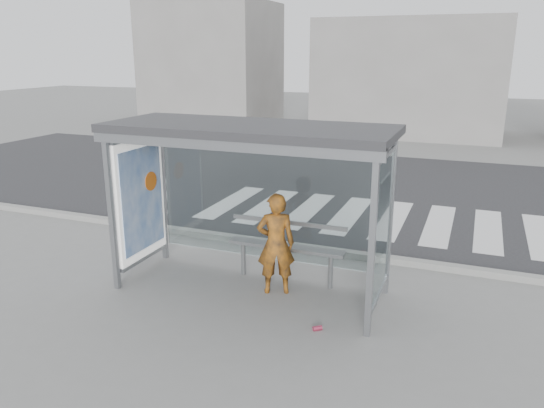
{
  "coord_description": "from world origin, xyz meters",
  "views": [
    {
      "loc": [
        3.12,
        -7.01,
        3.64
      ],
      "look_at": [
        0.29,
        0.2,
        1.4
      ],
      "focal_mm": 35.0,
      "sensor_mm": 36.0,
      "label": 1
    }
  ],
  "objects": [
    {
      "name": "building_left",
      "position": [
        -10.0,
        18.0,
        3.0
      ],
      "size": [
        6.0,
        5.0,
        6.0
      ],
      "primitive_type": "cube",
      "color": "gray",
      "rests_on": "ground"
    },
    {
      "name": "curb",
      "position": [
        0.0,
        1.95,
        0.06
      ],
      "size": [
        30.0,
        0.18,
        0.12
      ],
      "primitive_type": "cube",
      "color": "gray",
      "rests_on": "ground"
    },
    {
      "name": "building_center",
      "position": [
        0.0,
        18.0,
        2.5
      ],
      "size": [
        8.0,
        5.0,
        5.0
      ],
      "primitive_type": "cube",
      "color": "gray",
      "rests_on": "ground"
    },
    {
      "name": "ground",
      "position": [
        0.0,
        0.0,
        0.0
      ],
      "size": [
        80.0,
        80.0,
        0.0
      ],
      "primitive_type": "plane",
      "color": "slate",
      "rests_on": "ground"
    },
    {
      "name": "road",
      "position": [
        0.0,
        7.0,
        0.0
      ],
      "size": [
        30.0,
        10.0,
        0.01
      ],
      "primitive_type": "cube",
      "color": "#252527",
      "rests_on": "ground"
    },
    {
      "name": "bench",
      "position": [
        0.39,
        0.56,
        0.59
      ],
      "size": [
        1.95,
        0.26,
        1.01
      ],
      "color": "slate",
      "rests_on": "ground"
    },
    {
      "name": "soda_can",
      "position": [
        1.35,
        -0.82,
        0.03
      ],
      "size": [
        0.14,
        0.13,
        0.07
      ],
      "primitive_type": "cylinder",
      "rotation": [
        0.0,
        1.57,
        0.68
      ],
      "color": "#E54369",
      "rests_on": "ground"
    },
    {
      "name": "bus_shelter",
      "position": [
        -0.37,
        0.06,
        1.98
      ],
      "size": [
        4.25,
        1.65,
        2.62
      ],
      "color": "gray",
      "rests_on": "ground"
    },
    {
      "name": "crosswalk",
      "position": [
        1.0,
        4.5,
        0.0
      ],
      "size": [
        7.55,
        3.0,
        0.0
      ],
      "color": "silver",
      "rests_on": "ground"
    },
    {
      "name": "person",
      "position": [
        0.39,
        0.1,
        0.8
      ],
      "size": [
        0.69,
        0.59,
        1.6
      ],
      "primitive_type": "imported",
      "rotation": [
        0.0,
        0.0,
        3.56
      ],
      "color": "#CA5D13",
      "rests_on": "ground"
    }
  ]
}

